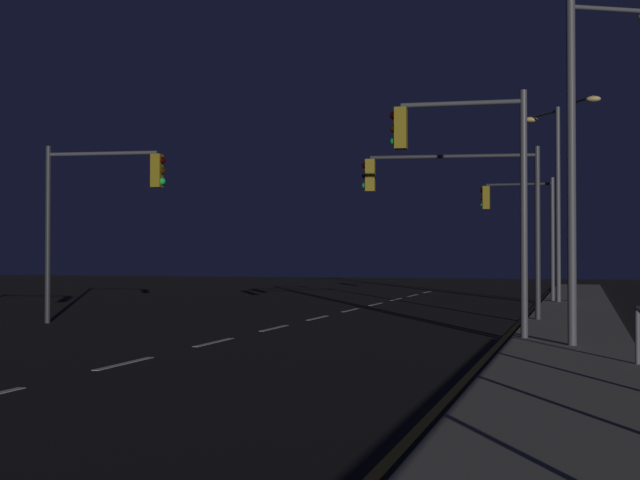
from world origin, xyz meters
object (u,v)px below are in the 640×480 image
(traffic_light_far_right, at_px, (520,215))
(traffic_light_far_center, at_px, (99,198))
(street_lamp_far_end, at_px, (587,136))
(street_lamp_corner, at_px, (575,181))
(traffic_light_mid_left, at_px, (456,196))
(street_lamp_mid_block, at_px, (553,186))
(traffic_light_far_left, at_px, (467,167))

(traffic_light_far_right, bearing_deg, traffic_light_far_center, -127.72)
(street_lamp_far_end, bearing_deg, street_lamp_corner, 91.19)
(traffic_light_far_right, height_order, street_lamp_far_end, street_lamp_far_end)
(traffic_light_mid_left, distance_m, street_lamp_far_end, 7.63)
(traffic_light_far_right, distance_m, street_lamp_corner, 2.56)
(street_lamp_corner, relative_size, street_lamp_mid_block, 1.05)
(traffic_light_far_left, relative_size, traffic_light_far_center, 1.07)
(street_lamp_corner, bearing_deg, street_lamp_far_end, -88.81)
(street_lamp_far_end, height_order, street_lamp_mid_block, street_lamp_mid_block)
(traffic_light_mid_left, relative_size, street_lamp_mid_block, 0.66)
(traffic_light_far_left, distance_m, street_lamp_far_end, 2.86)
(traffic_light_far_right, height_order, street_lamp_mid_block, street_lamp_mid_block)
(traffic_light_far_right, distance_m, street_lamp_far_end, 17.84)
(street_lamp_mid_block, bearing_deg, traffic_light_far_right, 157.66)
(traffic_light_mid_left, bearing_deg, traffic_light_far_center, -162.01)
(traffic_light_far_right, bearing_deg, traffic_light_mid_left, -95.74)
(traffic_light_mid_left, distance_m, street_lamp_mid_block, 10.75)
(traffic_light_far_left, relative_size, street_lamp_far_end, 0.78)
(street_lamp_far_end, distance_m, street_lamp_corner, 17.37)
(traffic_light_far_center, height_order, street_lamp_corner, street_lamp_corner)
(traffic_light_far_center, xyz_separation_m, street_lamp_corner, (13.12, 13.87, 1.31))
(street_lamp_far_end, bearing_deg, traffic_light_far_right, 98.16)
(traffic_light_far_right, relative_size, street_lamp_far_end, 0.71)
(traffic_light_far_right, relative_size, street_lamp_corner, 0.62)
(traffic_light_mid_left, bearing_deg, street_lamp_mid_block, 76.98)
(street_lamp_far_end, xyz_separation_m, street_lamp_mid_block, (-1.22, 17.10, 0.33))
(street_lamp_far_end, bearing_deg, traffic_light_far_center, 165.52)
(traffic_light_far_right, height_order, traffic_light_far_center, traffic_light_far_center)
(street_lamp_far_end, xyz_separation_m, street_lamp_corner, (-0.36, 17.35, 0.51))
(traffic_light_far_center, height_order, street_lamp_far_end, street_lamp_far_end)
(traffic_light_mid_left, xyz_separation_m, street_lamp_far_end, (3.63, -6.68, 0.72))
(traffic_light_far_right, xyz_separation_m, traffic_light_far_center, (-10.95, -14.16, 0.02))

